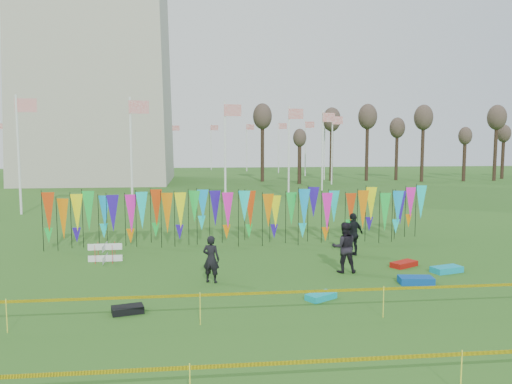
{
  "coord_description": "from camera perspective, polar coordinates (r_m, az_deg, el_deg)",
  "views": [
    {
      "loc": [
        -1.95,
        -14.95,
        4.89
      ],
      "look_at": [
        0.41,
        6.0,
        2.76
      ],
      "focal_mm": 35.0,
      "sensor_mm": 36.0,
      "label": 1
    }
  ],
  "objects": [
    {
      "name": "ground",
      "position": [
        15.85,
        0.99,
        -12.21
      ],
      "size": [
        160.0,
        160.0,
        0.0
      ],
      "primitive_type": "plane",
      "color": "#265718",
      "rests_on": "ground"
    },
    {
      "name": "flagpole_ring",
      "position": [
        64.1,
        -17.31,
        4.72
      ],
      "size": [
        57.4,
        56.16,
        8.0
      ],
      "color": "white",
      "rests_on": "ground"
    },
    {
      "name": "banner_row",
      "position": [
        23.98,
        -1.03,
        -2.02
      ],
      "size": [
        18.64,
        0.64,
        2.52
      ],
      "color": "black",
      "rests_on": "ground"
    },
    {
      "name": "caution_tape_near",
      "position": [
        13.76,
        1.12,
        -11.62
      ],
      "size": [
        26.0,
        0.02,
        0.9
      ],
      "color": "#FEDF05",
      "rests_on": "ground"
    },
    {
      "name": "caution_tape_far",
      "position": [
        9.8,
        4.59,
        -19.06
      ],
      "size": [
        26.0,
        0.02,
        0.9
      ],
      "color": "#FEDF05",
      "rests_on": "ground"
    },
    {
      "name": "tree_line",
      "position": [
        68.04,
        23.67,
        6.37
      ],
      "size": [
        53.92,
        1.92,
        7.84
      ],
      "color": "#39281C",
      "rests_on": "ground"
    },
    {
      "name": "box_kite",
      "position": [
        21.38,
        -16.86,
        -6.65
      ],
      "size": [
        0.69,
        0.69,
        0.77
      ],
      "rotation": [
        0.0,
        0.0,
        0.02
      ],
      "color": "red",
      "rests_on": "ground"
    },
    {
      "name": "person_left",
      "position": [
        17.54,
        -5.15,
        -7.64
      ],
      "size": [
        0.72,
        0.63,
        1.66
      ],
      "primitive_type": "imported",
      "rotation": [
        0.0,
        0.0,
        2.77
      ],
      "color": "black",
      "rests_on": "ground"
    },
    {
      "name": "person_mid",
      "position": [
        19.06,
        10.04,
        -6.25
      ],
      "size": [
        0.98,
        0.66,
        1.9
      ],
      "primitive_type": "imported",
      "rotation": [
        0.0,
        0.0,
        3.04
      ],
      "color": "black",
      "rests_on": "ground"
    },
    {
      "name": "person_right",
      "position": [
        21.88,
        11.06,
        -4.78
      ],
      "size": [
        1.25,
        1.07,
        1.85
      ],
      "primitive_type": "imported",
      "rotation": [
        0.0,
        0.0,
        3.65
      ],
      "color": "black",
      "rests_on": "ground"
    },
    {
      "name": "kite_bag_turquoise",
      "position": [
        15.99,
        7.44,
        -11.73
      ],
      "size": [
        1.07,
        0.91,
        0.19
      ],
      "primitive_type": "cube",
      "rotation": [
        0.0,
        0.0,
        0.55
      ],
      "color": "#0CAAB8",
      "rests_on": "ground"
    },
    {
      "name": "kite_bag_blue",
      "position": [
        18.36,
        17.81,
        -9.58
      ],
      "size": [
        1.22,
        0.75,
        0.24
      ],
      "primitive_type": "cube",
      "rotation": [
        0.0,
        0.0,
        -0.13
      ],
      "color": "#0A46A2",
      "rests_on": "ground"
    },
    {
      "name": "kite_bag_red",
      "position": [
        20.62,
        16.55,
        -7.9
      ],
      "size": [
        1.23,
        1.0,
        0.21
      ],
      "primitive_type": "cube",
      "rotation": [
        0.0,
        0.0,
        0.52
      ],
      "color": "#B0140B",
      "rests_on": "ground"
    },
    {
      "name": "kite_bag_black",
      "position": [
        15.12,
        -14.46,
        -12.88
      ],
      "size": [
        0.98,
        0.72,
        0.2
      ],
      "primitive_type": "cube",
      "rotation": [
        0.0,
        0.0,
        0.26
      ],
      "color": "black",
      "rests_on": "ground"
    },
    {
      "name": "kite_bag_teal",
      "position": [
        20.27,
        20.95,
        -8.26
      ],
      "size": [
        1.27,
        0.86,
        0.22
      ],
      "primitive_type": "cube",
      "rotation": [
        0.0,
        0.0,
        0.28
      ],
      "color": "#0DA0C0",
      "rests_on": "ground"
    }
  ]
}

